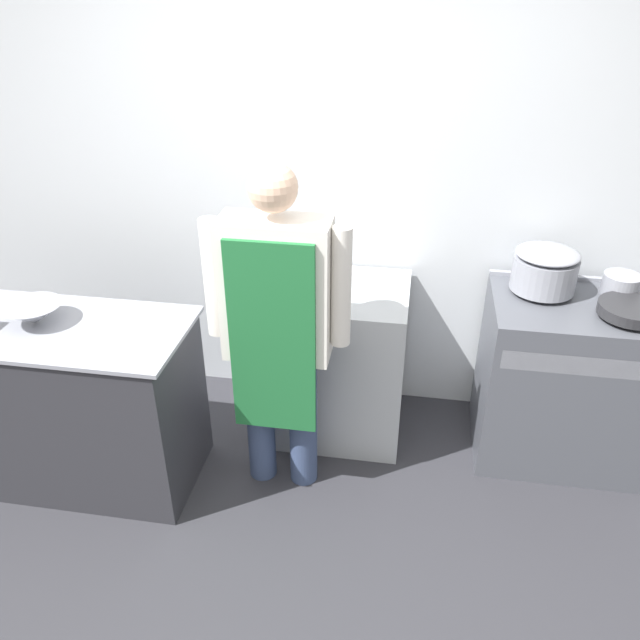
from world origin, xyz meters
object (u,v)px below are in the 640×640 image
object	(u,v)px
person_cook	(277,319)
saute_pan	(631,310)
stove	(567,381)
fridge_unit	(343,360)
mixing_bowl	(33,314)
stock_pot	(545,269)
sauce_pot	(621,285)

from	to	relation	value
person_cook	saute_pan	size ratio (longest dim) A/B	5.57
stove	fridge_unit	world-z (taller)	stove
stove	fridge_unit	distance (m)	1.19
mixing_bowl	stock_pot	xyz separation A→B (m)	(2.38, 0.67, 0.10)
person_cook	mixing_bowl	distance (m)	1.15
person_cook	stock_pot	world-z (taller)	person_cook
saute_pan	mixing_bowl	bearing A→B (deg)	-170.49
person_cook	saute_pan	distance (m)	1.65
stove	stock_pot	world-z (taller)	stock_pot
fridge_unit	sauce_pot	bearing A→B (deg)	3.58
stove	sauce_pot	distance (m)	0.56
fridge_unit	saute_pan	distance (m)	1.46
person_cook	sauce_pot	size ratio (longest dim) A/B	9.27
stove	saute_pan	world-z (taller)	saute_pan
stove	mixing_bowl	size ratio (longest dim) A/B	3.34
stove	saute_pan	distance (m)	0.53
stove	mixing_bowl	xyz separation A→B (m)	(-2.57, -0.57, 0.48)
saute_pan	fridge_unit	bearing A→B (deg)	174.64
sauce_pot	saute_pan	bearing A→B (deg)	-90.00
stock_pot	sauce_pot	world-z (taller)	stock_pot
fridge_unit	person_cook	size ratio (longest dim) A/B	0.53
fridge_unit	mixing_bowl	xyz separation A→B (m)	(-1.39, -0.59, 0.49)
mixing_bowl	saute_pan	distance (m)	2.79
fridge_unit	person_cook	world-z (taller)	person_cook
fridge_unit	stock_pot	size ratio (longest dim) A/B	2.76
fridge_unit	saute_pan	size ratio (longest dim) A/B	2.93
person_cook	stock_pot	bearing A→B (deg)	24.63
mixing_bowl	saute_pan	xyz separation A→B (m)	(2.75, 0.46, 0.02)
saute_pan	stock_pot	bearing A→B (deg)	150.16
mixing_bowl	sauce_pot	xyz separation A→B (m)	(2.75, 0.67, 0.04)
stock_pot	saute_pan	distance (m)	0.44
fridge_unit	mixing_bowl	distance (m)	1.58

